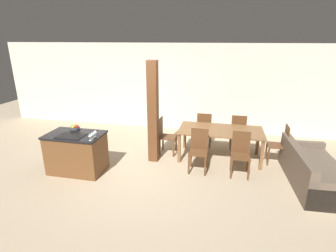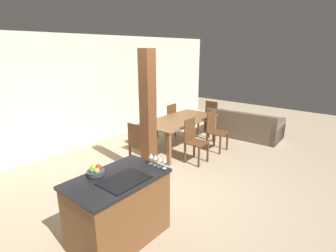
# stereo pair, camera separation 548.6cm
# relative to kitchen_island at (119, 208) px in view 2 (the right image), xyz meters

# --- Properties ---
(ground_plane) EXTENTS (16.00, 16.00, 0.00)m
(ground_plane) POSITION_rel_kitchen_island_xyz_m (1.29, 0.55, -0.44)
(ground_plane) COLOR tan
(wall_back) EXTENTS (11.20, 0.08, 2.70)m
(wall_back) POSITION_rel_kitchen_island_xyz_m (1.29, 3.35, 0.91)
(wall_back) COLOR silver
(wall_back) RESTS_ON ground_plane
(kitchen_island) EXTENTS (1.21, 0.76, 0.89)m
(kitchen_island) POSITION_rel_kitchen_island_xyz_m (0.00, 0.00, 0.00)
(kitchen_island) COLOR brown
(kitchen_island) RESTS_ON ground_plane
(fruit_bowl) EXTENTS (0.22, 0.22, 0.11)m
(fruit_bowl) POSITION_rel_kitchen_island_xyz_m (-0.13, 0.24, 0.49)
(fruit_bowl) COLOR #383D47
(fruit_bowl) RESTS_ON kitchen_island
(wine_glass_near) EXTENTS (0.06, 0.06, 0.15)m
(wine_glass_near) POSITION_rel_kitchen_island_xyz_m (0.53, -0.31, 0.56)
(wine_glass_near) COLOR silver
(wine_glass_near) RESTS_ON kitchen_island
(wine_glass_middle) EXTENTS (0.06, 0.06, 0.15)m
(wine_glass_middle) POSITION_rel_kitchen_island_xyz_m (0.53, -0.23, 0.56)
(wine_glass_middle) COLOR silver
(wine_glass_middle) RESTS_ON kitchen_island
(wine_glass_far) EXTENTS (0.06, 0.06, 0.15)m
(wine_glass_far) POSITION_rel_kitchen_island_xyz_m (0.53, -0.15, 0.56)
(wine_glass_far) COLOR silver
(wine_glass_far) RESTS_ON kitchen_island
(wine_glass_end) EXTENTS (0.06, 0.06, 0.15)m
(wine_glass_end) POSITION_rel_kitchen_island_xyz_m (0.53, -0.07, 0.56)
(wine_glass_end) COLOR silver
(wine_glass_end) RESTS_ON kitchen_island
(dining_table) EXTENTS (2.00, 1.00, 0.74)m
(dining_table) POSITION_rel_kitchen_island_xyz_m (3.06, 1.35, 0.21)
(dining_table) COLOR brown
(dining_table) RESTS_ON ground_plane
(dining_chair_near_left) EXTENTS (0.40, 0.40, 0.95)m
(dining_chair_near_left) POSITION_rel_kitchen_island_xyz_m (2.61, 0.63, 0.05)
(dining_chair_near_left) COLOR brown
(dining_chair_near_left) RESTS_ON ground_plane
(dining_chair_near_right) EXTENTS (0.40, 0.40, 0.95)m
(dining_chair_near_right) POSITION_rel_kitchen_island_xyz_m (3.51, 0.63, 0.05)
(dining_chair_near_right) COLOR brown
(dining_chair_near_right) RESTS_ON ground_plane
(dining_chair_far_left) EXTENTS (0.40, 0.40, 0.95)m
(dining_chair_far_left) POSITION_rel_kitchen_island_xyz_m (2.61, 2.07, 0.05)
(dining_chair_far_left) COLOR brown
(dining_chair_far_left) RESTS_ON ground_plane
(dining_chair_far_right) EXTENTS (0.40, 0.40, 0.95)m
(dining_chair_far_right) POSITION_rel_kitchen_island_xyz_m (3.51, 2.07, 0.05)
(dining_chair_far_right) COLOR brown
(dining_chair_far_right) RESTS_ON ground_plane
(dining_chair_head_end) EXTENTS (0.40, 0.40, 0.95)m
(dining_chair_head_end) POSITION_rel_kitchen_island_xyz_m (1.69, 1.35, 0.05)
(dining_chair_head_end) COLOR brown
(dining_chair_head_end) RESTS_ON ground_plane
(dining_chair_foot_end) EXTENTS (0.40, 0.40, 0.95)m
(dining_chair_foot_end) POSITION_rel_kitchen_island_xyz_m (4.44, 1.35, 0.05)
(dining_chair_foot_end) COLOR brown
(dining_chair_foot_end) RESTS_ON ground_plane
(couch) EXTENTS (1.03, 2.00, 0.75)m
(couch) POSITION_rel_kitchen_island_xyz_m (4.95, 0.51, -0.18)
(couch) COLOR brown
(couch) RESTS_ON ground_plane
(timber_post) EXTENTS (0.22, 0.22, 2.38)m
(timber_post) POSITION_rel_kitchen_island_xyz_m (1.51, 0.90, 0.75)
(timber_post) COLOR brown
(timber_post) RESTS_ON ground_plane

